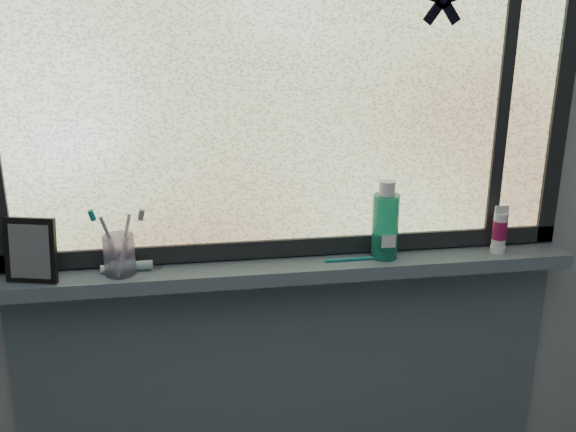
% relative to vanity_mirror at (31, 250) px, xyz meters
% --- Properties ---
extents(wall_back, '(3.00, 0.01, 2.50)m').
position_rel_vanity_mirror_xyz_m(wall_back, '(0.69, 0.09, 0.14)').
color(wall_back, '#9EA3A8').
rests_on(wall_back, ground).
extents(windowsill, '(1.62, 0.14, 0.04)m').
position_rel_vanity_mirror_xyz_m(windowsill, '(0.69, 0.02, -0.11)').
color(windowsill, slate).
rests_on(windowsill, wall_back).
extents(sill_apron, '(1.62, 0.02, 0.98)m').
position_rel_vanity_mirror_xyz_m(sill_apron, '(0.69, 0.08, -0.62)').
color(sill_apron, slate).
rests_on(sill_apron, floor).
extents(window_pane, '(1.50, 0.01, 1.00)m').
position_rel_vanity_mirror_xyz_m(window_pane, '(0.69, 0.07, 0.42)').
color(window_pane, silver).
rests_on(window_pane, wall_back).
extents(frame_bottom, '(1.60, 0.03, 0.05)m').
position_rel_vanity_mirror_xyz_m(frame_bottom, '(0.69, 0.07, -0.06)').
color(frame_bottom, black).
rests_on(frame_bottom, windowsill).
extents(frame_right, '(0.05, 0.03, 1.10)m').
position_rel_vanity_mirror_xyz_m(frame_right, '(1.47, 0.07, 0.42)').
color(frame_right, black).
rests_on(frame_right, wall_back).
extents(frame_mullion, '(0.03, 0.03, 1.00)m').
position_rel_vanity_mirror_xyz_m(frame_mullion, '(1.29, 0.07, 0.42)').
color(frame_mullion, black).
rests_on(frame_mullion, wall_back).
extents(starfish_sticker, '(0.15, 0.02, 0.15)m').
position_rel_vanity_mirror_xyz_m(starfish_sticker, '(1.09, 0.06, 0.61)').
color(starfish_sticker, black).
rests_on(starfish_sticker, window_pane).
extents(vanity_mirror, '(0.15, 0.10, 0.17)m').
position_rel_vanity_mirror_xyz_m(vanity_mirror, '(0.00, 0.00, 0.00)').
color(vanity_mirror, black).
rests_on(vanity_mirror, windowsill).
extents(toothpaste_tube, '(0.20, 0.06, 0.04)m').
position_rel_vanity_mirror_xyz_m(toothpaste_tube, '(0.24, 0.02, -0.07)').
color(toothpaste_tube, silver).
rests_on(toothpaste_tube, windowsill).
extents(toothbrush_cup, '(0.09, 0.09, 0.11)m').
position_rel_vanity_mirror_xyz_m(toothbrush_cup, '(0.22, 0.01, -0.03)').
color(toothbrush_cup, '#AB99CB').
rests_on(toothbrush_cup, windowsill).
extents(toothbrush_lying, '(0.19, 0.02, 0.01)m').
position_rel_vanity_mirror_xyz_m(toothbrush_lying, '(0.86, 0.01, -0.08)').
color(toothbrush_lying, '#0D7C7D').
rests_on(toothbrush_lying, windowsill).
extents(mouthwash_bottle, '(0.09, 0.09, 0.19)m').
position_rel_vanity_mirror_xyz_m(mouthwash_bottle, '(0.95, 0.02, 0.03)').
color(mouthwash_bottle, '#1B8F73').
rests_on(mouthwash_bottle, windowsill).
extents(cream_tube, '(0.05, 0.05, 0.10)m').
position_rel_vanity_mirror_xyz_m(cream_tube, '(1.30, 0.01, -0.01)').
color(cream_tube, silver).
rests_on(cream_tube, windowsill).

